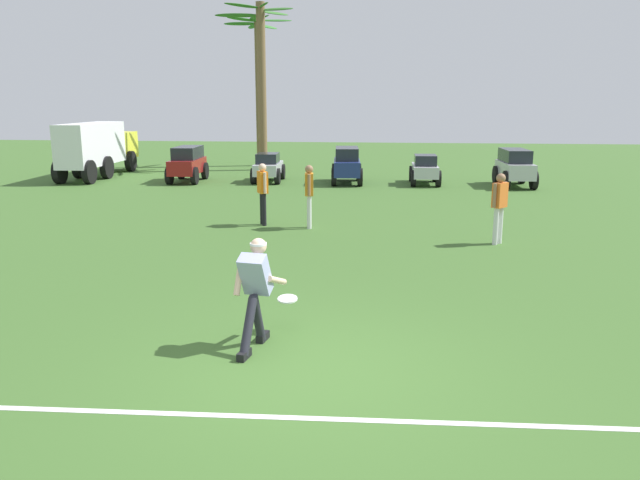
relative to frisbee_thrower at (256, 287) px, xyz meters
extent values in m
plane|color=#3D6329|center=(0.82, -0.74, -0.79)|extent=(80.00, 80.00, 0.00)
cube|color=white|center=(0.82, -1.79, -0.79)|extent=(18.92, 0.83, 0.01)
cylinder|color=#23232D|center=(0.01, 0.05, -0.43)|extent=(0.18, 0.37, 0.72)
cube|color=black|center=(0.04, 0.21, -0.74)|extent=(0.14, 0.27, 0.10)
cylinder|color=#23232D|center=(-0.05, -0.26, -0.43)|extent=(0.19, 0.45, 0.69)
cube|color=black|center=(-0.07, -0.40, -0.74)|extent=(0.14, 0.27, 0.10)
cube|color=#9EA3D1|center=(0.00, 0.01, 0.17)|extent=(0.41, 0.47, 0.57)
sphere|color=beige|center=(0.02, 0.12, 0.51)|extent=(0.24, 0.24, 0.21)
cylinder|color=white|center=(0.02, 0.12, 0.54)|extent=(0.25, 0.25, 0.03)
cylinder|color=beige|center=(0.23, 0.25, 0.03)|extent=(0.18, 0.58, 0.27)
cylinder|color=beige|center=(-0.20, -0.01, 0.15)|extent=(0.13, 0.29, 0.49)
cylinder|color=white|center=(0.31, 0.59, -0.33)|extent=(0.27, 0.27, 0.06)
cylinder|color=silver|center=(-0.25, 7.51, -0.38)|extent=(0.12, 0.12, 0.82)
cylinder|color=silver|center=(-0.27, 7.69, -0.38)|extent=(0.12, 0.12, 0.82)
cube|color=orange|center=(-0.26, 7.60, 0.30)|extent=(0.24, 0.36, 0.54)
cylinder|color=#936B4C|center=(-0.24, 7.39, 0.31)|extent=(0.08, 0.08, 0.52)
cylinder|color=#936B4C|center=(-0.29, 7.81, 0.31)|extent=(0.08, 0.08, 0.52)
sphere|color=#936B4C|center=(-0.26, 7.60, 0.67)|extent=(0.22, 0.22, 0.20)
cylinder|color=black|center=(-1.43, 7.77, -0.38)|extent=(0.15, 0.15, 0.82)
cylinder|color=black|center=(-1.51, 7.93, -0.38)|extent=(0.15, 0.15, 0.82)
cube|color=orange|center=(-1.47, 7.85, 0.30)|extent=(0.33, 0.39, 0.54)
cylinder|color=beige|center=(-1.38, 7.67, 0.31)|extent=(0.10, 0.10, 0.52)
cylinder|color=beige|center=(-1.57, 8.04, 0.31)|extent=(0.10, 0.10, 0.52)
sphere|color=beige|center=(-1.47, 7.85, 0.67)|extent=(0.27, 0.27, 0.20)
cylinder|color=silver|center=(4.01, 6.24, -0.38)|extent=(0.16, 0.16, 0.82)
cylinder|color=silver|center=(4.13, 6.38, -0.38)|extent=(0.16, 0.16, 0.82)
cube|color=orange|center=(4.07, 6.31, 0.30)|extent=(0.37, 0.39, 0.54)
cylinder|color=#936B4C|center=(3.93, 6.15, 0.31)|extent=(0.10, 0.10, 0.52)
cylinder|color=#936B4C|center=(4.20, 6.47, 0.31)|extent=(0.10, 0.10, 0.52)
sphere|color=#936B4C|center=(4.07, 6.31, 0.67)|extent=(0.28, 0.28, 0.20)
cube|color=maroon|center=(-6.06, 15.98, -0.19)|extent=(1.10, 2.45, 0.55)
cube|color=#1E232B|center=(-6.06, 16.12, 0.32)|extent=(0.95, 1.85, 0.46)
cylinder|color=black|center=(-6.58, 16.78, -0.46)|extent=(0.22, 0.67, 0.66)
cylinder|color=black|center=(-5.62, 16.84, -0.46)|extent=(0.22, 0.67, 0.66)
cylinder|color=black|center=(-6.49, 15.11, -0.46)|extent=(0.22, 0.67, 0.66)
cylinder|color=black|center=(-5.53, 15.17, -0.46)|extent=(0.22, 0.67, 0.66)
cube|color=#B7BABF|center=(-2.95, 16.33, -0.28)|extent=(1.00, 2.24, 0.42)
cube|color=#1E232B|center=(-2.95, 16.23, 0.12)|extent=(0.84, 1.13, 0.38)
cylinder|color=black|center=(-3.44, 17.08, -0.49)|extent=(0.21, 0.61, 0.60)
cylinder|color=black|center=(-2.54, 17.12, -0.49)|extent=(0.21, 0.61, 0.60)
cylinder|color=black|center=(-3.37, 15.54, -0.49)|extent=(0.21, 0.61, 0.60)
cylinder|color=black|center=(-2.47, 15.58, -0.49)|extent=(0.21, 0.61, 0.60)
cube|color=navy|center=(0.10, 16.18, -0.19)|extent=(1.14, 2.47, 0.55)
cube|color=#1E232B|center=(0.09, 16.33, 0.32)|extent=(0.98, 1.86, 0.46)
cylinder|color=black|center=(-0.44, 16.98, -0.46)|extent=(0.23, 0.67, 0.66)
cylinder|color=black|center=(0.51, 17.06, -0.46)|extent=(0.23, 0.67, 0.66)
cylinder|color=black|center=(-0.32, 15.31, -0.46)|extent=(0.23, 0.67, 0.66)
cylinder|color=black|center=(0.64, 15.39, -0.46)|extent=(0.23, 0.67, 0.66)
cube|color=#B7BABF|center=(3.03, 16.25, -0.28)|extent=(0.91, 2.20, 0.42)
cube|color=#1E232B|center=(3.03, 16.15, 0.12)|extent=(0.80, 1.10, 0.38)
cylinder|color=black|center=(2.57, 17.02, -0.49)|extent=(0.18, 0.60, 0.60)
cylinder|color=black|center=(3.47, 17.03, -0.49)|extent=(0.18, 0.60, 0.60)
cylinder|color=black|center=(2.58, 15.48, -0.49)|extent=(0.18, 0.60, 0.60)
cylinder|color=black|center=(3.48, 15.49, -0.49)|extent=(0.18, 0.60, 0.60)
cube|color=#B7BABF|center=(6.26, 15.97, -0.19)|extent=(1.07, 2.44, 0.55)
cube|color=#1E232B|center=(6.26, 16.12, 0.32)|extent=(0.93, 1.84, 0.46)
cylinder|color=black|center=(5.75, 16.79, -0.46)|extent=(0.21, 0.67, 0.66)
cylinder|color=black|center=(6.71, 16.83, -0.46)|extent=(0.21, 0.67, 0.66)
cylinder|color=black|center=(5.82, 15.11, -0.46)|extent=(0.21, 0.67, 0.66)
cylinder|color=black|center=(6.78, 15.16, -0.46)|extent=(0.21, 0.67, 0.66)
cube|color=yellow|center=(-10.26, 19.46, 0.33)|extent=(1.11, 1.74, 1.15)
cube|color=white|center=(-10.14, 16.51, 0.58)|extent=(1.31, 4.24, 1.65)
cylinder|color=black|center=(-10.82, 19.10, -0.34)|extent=(0.27, 0.91, 0.90)
cylinder|color=black|center=(-9.67, 19.14, -0.34)|extent=(0.27, 0.91, 0.90)
cylinder|color=black|center=(-10.72, 16.49, -0.34)|extent=(0.27, 0.91, 0.90)
cylinder|color=black|center=(-9.57, 16.54, -0.34)|extent=(0.27, 0.91, 0.90)
cylinder|color=black|center=(-10.66, 14.84, -0.34)|extent=(0.27, 0.91, 0.90)
cylinder|color=black|center=(-9.51, 14.89, -0.34)|extent=(0.27, 0.91, 0.90)
cylinder|color=brown|center=(-4.43, 22.15, 2.66)|extent=(0.37, 0.37, 6.90)
ellipsoid|color=#32742A|center=(-3.66, 22.28, 5.86)|extent=(1.58, 0.51, 0.15)
ellipsoid|color=#32742A|center=(-4.12, 22.90, 5.65)|extent=(0.84, 1.59, 0.20)
ellipsoid|color=#32742A|center=(-4.83, 22.99, 5.69)|extent=(1.04, 1.78, 0.18)
ellipsoid|color=#32742A|center=(-5.23, 22.11, 5.72)|extent=(1.61, 0.33, 0.19)
ellipsoid|color=#32742A|center=(-4.95, 21.32, 5.81)|extent=(1.25, 1.80, 0.15)
ellipsoid|color=#32742A|center=(-4.06, 21.51, 5.91)|extent=(0.95, 1.40, 0.14)
cylinder|color=brown|center=(-3.95, 20.35, 2.80)|extent=(0.38, 0.38, 7.20)
ellipsoid|color=#306A26|center=(-3.21, 20.21, 6.07)|extent=(1.53, 0.54, 0.18)
ellipsoid|color=#306A26|center=(-3.45, 21.00, 6.01)|extent=(1.20, 1.44, 0.19)
ellipsoid|color=#306A26|center=(-4.38, 21.24, 5.87)|extent=(1.07, 1.88, 0.20)
ellipsoid|color=#306A26|center=(-4.92, 20.21, 5.84)|extent=(1.97, 0.53, 0.20)
ellipsoid|color=#306A26|center=(-4.54, 19.57, 6.14)|extent=(1.39, 1.71, 0.14)
ellipsoid|color=#306A26|center=(-3.67, 19.71, 6.18)|extent=(0.79, 1.39, 0.15)
camera|label=1|loc=(1.62, -7.42, 2.32)|focal=35.00mm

